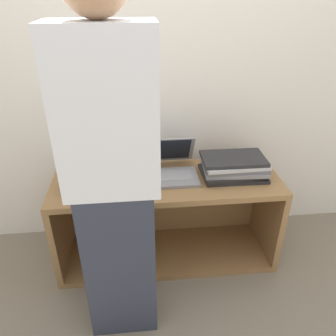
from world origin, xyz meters
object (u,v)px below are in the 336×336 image
object	(u,v)px
laptop_open	(166,168)
person	(113,181)
laptop_stack_right	(234,167)
laptop_stack_left	(98,174)

from	to	relation	value
laptop_open	person	xyz separation A→B (m)	(-0.28, -0.53, 0.25)
laptop_stack_right	laptop_stack_left	bearing A→B (deg)	-179.93
laptop_open	laptop_stack_right	world-z (taller)	laptop_open
laptop_open	laptop_stack_left	size ratio (longest dim) A/B	0.95
laptop_stack_right	person	distance (m)	0.87
laptop_open	laptop_stack_left	distance (m)	0.41
laptop_open	person	size ratio (longest dim) A/B	0.21
laptop_stack_left	laptop_stack_right	bearing A→B (deg)	0.07
laptop_open	person	distance (m)	0.64
person	laptop_stack_left	bearing A→B (deg)	105.12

